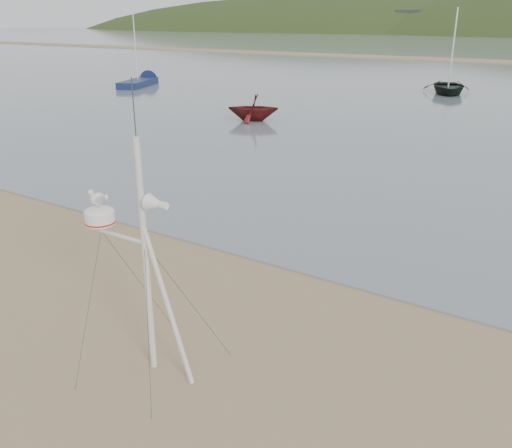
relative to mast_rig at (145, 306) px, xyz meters
The scene contains 5 objects.
ground 1.54m from the mast_rig, behind, with size 560.00×560.00×0.00m, color #917553.
mast_rig is the anchor object (origin of this frame).
boat_dark 36.11m from the mast_rig, 98.25° to the left, with size 3.27×0.95×4.57m, color black.
boat_red 21.65m from the mast_rig, 119.59° to the left, with size 2.26×1.38×2.62m, color #5A1414.
sailboat_blue_near 39.55m from the mast_rig, 134.47° to the left, with size 4.08×6.69×6.56m.
Camera 1 is at (6.45, -5.22, 5.10)m, focal length 38.00 mm.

